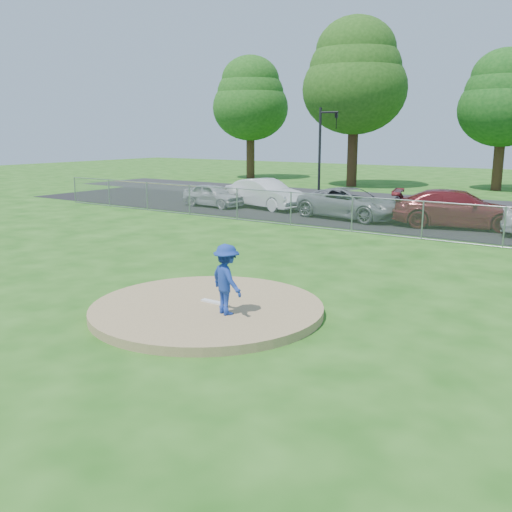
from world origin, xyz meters
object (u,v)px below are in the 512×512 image
Objects in this scene: traffic_cone at (308,208)px; parked_car_white at (265,194)px; tree_far_left at (250,98)px; tree_center at (504,98)px; tree_left at (355,76)px; traffic_signal_left at (323,145)px; parked_car_darkred at (458,209)px; parked_car_silver at (213,195)px; parked_car_gray at (351,203)px; pitcher at (227,279)px.

traffic_cone is 0.16× the size of parked_car_white.
parked_car_white is at bearing -52.68° from tree_far_left.
tree_left is at bearing -163.30° from tree_center.
traffic_signal_left reaches higher than parked_car_white.
parked_car_darkred is (12.34, -15.30, -7.41)m from tree_left.
parked_car_silver is at bearing -93.74° from tree_left.
traffic_cone is (5.08, -15.84, -7.84)m from tree_left.
tree_center is at bearing 2.73° from tree_far_left.
parked_car_silver is at bearing 100.29° from parked_car_gray.
parked_car_silver is 8.35m from parked_car_gray.
traffic_cone is at bearing -72.21° from tree_left.
tree_far_left is 2.21× the size of parked_car_white.
parked_car_silver is at bearing 122.88° from parked_car_white.
parked_car_darkred is at bearing -51.12° from tree_left.
parked_car_silver is at bearing -60.75° from tree_far_left.
traffic_cone is at bearing -86.60° from parked_car_silver.
tree_center is at bearing 0.39° from parked_car_gray.
tree_far_left is 29.71m from parked_car_darkred.
tree_center is at bearing -64.85° from pitcher.
tree_far_left is at bearing -33.43° from pitcher.
tree_center is 2.03× the size of parked_car_white.
tree_far_left is 6.87× the size of pitcher.
parked_car_white is at bearing 90.53° from parked_car_gray.
pitcher is 15.98m from parked_car_darkred.
traffic_signal_left is at bearing -39.73° from tree_far_left.
pitcher is 0.42× the size of parked_car_silver.
pitcher is at bearing -136.01° from parked_car_white.
parked_car_white is at bearing 161.93° from traffic_cone.
parked_car_darkred is at bearing -80.11° from parked_car_white.
tree_center is 22.56m from parked_car_silver.
parked_car_gray is at bearing 78.25° from parked_car_darkred.
traffic_signal_left is (2.24, -9.00, -4.88)m from tree_left.
pitcher reaches higher than parked_car_darkred.
tree_left is 21.00m from parked_car_darkred.
tree_far_left is 21.99m from parked_car_white.
parked_car_white is (1.78, -14.77, -7.43)m from tree_left.
tree_far_left is at bearing -177.27° from tree_center.
tree_center is at bearing 16.70° from tree_left.
traffic_signal_left is 1.05× the size of parked_car_gray.
tree_left reaches higher than pitcher.
pitcher is at bearing -66.79° from traffic_signal_left.
parked_car_white reaches higher than parked_car_silver.
parked_car_darkred is (7.25, 0.55, 0.43)m from traffic_cone.
tree_center reaches higher than parked_car_silver.
traffic_cone is 7.29m from parked_car_darkred.
parked_car_silver is 0.77× the size of parked_car_white.
pitcher reaches higher than parked_car_gray.
pitcher is at bearing 163.36° from parked_car_darkred.
parked_car_darkred is (23.34, -17.30, -6.23)m from tree_far_left.
traffic_signal_left is at bearing -21.85° from parked_car_silver.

